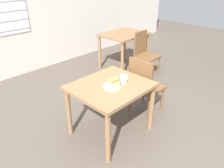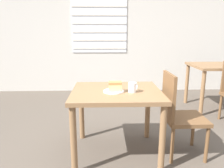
{
  "view_description": "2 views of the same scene",
  "coord_description": "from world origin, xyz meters",
  "px_view_note": "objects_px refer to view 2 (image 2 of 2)",
  "views": [
    {
      "loc": [
        -1.72,
        -1.26,
        1.93
      ],
      "look_at": [
        -0.05,
        0.34,
        0.73
      ],
      "focal_mm": 35.0,
      "sensor_mm": 36.0,
      "label": 1
    },
    {
      "loc": [
        -0.16,
        -1.79,
        1.29
      ],
      "look_at": [
        -0.09,
        0.36,
        0.78
      ],
      "focal_mm": 35.0,
      "sensor_mm": 36.0,
      "label": 2
    }
  ],
  "objects_px": {
    "cake_slice": "(115,86)",
    "coffee_mug": "(133,87)",
    "dining_table_near": "(116,100)",
    "plate": "(114,91)",
    "dining_table_far": "(220,72)",
    "chair_near_window": "(179,113)"
  },
  "relations": [
    {
      "from": "chair_near_window",
      "to": "coffee_mug",
      "type": "relative_size",
      "value": 9.15
    },
    {
      "from": "chair_near_window",
      "to": "coffee_mug",
      "type": "bearing_deg",
      "value": 92.15
    },
    {
      "from": "dining_table_far",
      "to": "plate",
      "type": "xyz_separation_m",
      "value": [
        -1.83,
        -1.41,
        0.07
      ]
    },
    {
      "from": "dining_table_near",
      "to": "plate",
      "type": "height_order",
      "value": "plate"
    },
    {
      "from": "plate",
      "to": "coffee_mug",
      "type": "distance_m",
      "value": 0.2
    },
    {
      "from": "chair_near_window",
      "to": "cake_slice",
      "type": "xyz_separation_m",
      "value": [
        -0.66,
        -0.01,
        0.29
      ]
    },
    {
      "from": "dining_table_near",
      "to": "plate",
      "type": "xyz_separation_m",
      "value": [
        -0.03,
        -0.05,
        0.11
      ]
    },
    {
      "from": "dining_table_near",
      "to": "plate",
      "type": "relative_size",
      "value": 4.36
    },
    {
      "from": "dining_table_near",
      "to": "coffee_mug",
      "type": "bearing_deg",
      "value": -22.91
    },
    {
      "from": "dining_table_near",
      "to": "dining_table_far",
      "type": "height_order",
      "value": "dining_table_far"
    },
    {
      "from": "coffee_mug",
      "to": "dining_table_near",
      "type": "bearing_deg",
      "value": 157.09
    },
    {
      "from": "plate",
      "to": "cake_slice",
      "type": "height_order",
      "value": "cake_slice"
    },
    {
      "from": "cake_slice",
      "to": "coffee_mug",
      "type": "relative_size",
      "value": 1.33
    },
    {
      "from": "chair_near_window",
      "to": "coffee_mug",
      "type": "xyz_separation_m",
      "value": [
        -0.49,
        -0.02,
        0.28
      ]
    },
    {
      "from": "cake_slice",
      "to": "coffee_mug",
      "type": "bearing_deg",
      "value": -1.78
    },
    {
      "from": "cake_slice",
      "to": "chair_near_window",
      "type": "bearing_deg",
      "value": 1.11
    },
    {
      "from": "dining_table_near",
      "to": "chair_near_window",
      "type": "distance_m",
      "value": 0.66
    },
    {
      "from": "dining_table_far",
      "to": "dining_table_near",
      "type": "bearing_deg",
      "value": -142.98
    },
    {
      "from": "dining_table_far",
      "to": "chair_near_window",
      "type": "height_order",
      "value": "chair_near_window"
    },
    {
      "from": "plate",
      "to": "dining_table_near",
      "type": "bearing_deg",
      "value": 58.63
    },
    {
      "from": "chair_near_window",
      "to": "plate",
      "type": "height_order",
      "value": "chair_near_window"
    },
    {
      "from": "coffee_mug",
      "to": "dining_table_far",
      "type": "bearing_deg",
      "value": 40.99
    }
  ]
}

